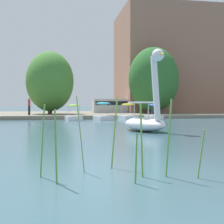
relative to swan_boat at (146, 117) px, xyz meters
The scene contains 13 objects.
ground_plane 9.54m from the swan_boat, 108.65° to the right, with size 539.91×539.91×0.00m, color #385966.
shore_bank_far 24.72m from the swan_boat, 97.07° to the left, with size 140.77×21.52×0.36m, color slate.
swan_boat is the anchor object (origin of this frame).
pedal_boat_blue 13.49m from the swan_boat, 68.79° to the left, with size 1.30×2.01×1.47m.
pedal_boat_yellow 12.64m from the swan_boat, 79.23° to the left, with size 1.50×2.14×1.49m.
pedal_boat_cyan 12.38m from the swan_boat, 89.68° to the left, with size 1.61×2.21×1.59m.
pedal_boat_lime 12.71m from the swan_boat, 101.62° to the left, with size 1.42×2.20×1.39m.
tree_willow_overhanging 21.15m from the swan_boat, 69.49° to the left, with size 6.13×6.04×7.69m.
tree_willow_near_path 20.65m from the swan_boat, 102.69° to the left, with size 5.25×6.27×6.83m.
person_on_path 17.94m from the swan_boat, 111.35° to the left, with size 0.23×0.23×1.73m.
parked_van 24.02m from the swan_boat, 82.29° to the left, with size 4.79×1.84×1.73m.
apartment_block 32.31m from the swan_boat, 59.27° to the left, with size 21.56×11.38×14.13m, color #996B56.
reed_clump_foreground 10.05m from the swan_boat, 111.09° to the right, with size 2.91×1.44×1.52m.
Camera 1 is at (-1.88, -6.01, 1.33)m, focal length 50.20 mm.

